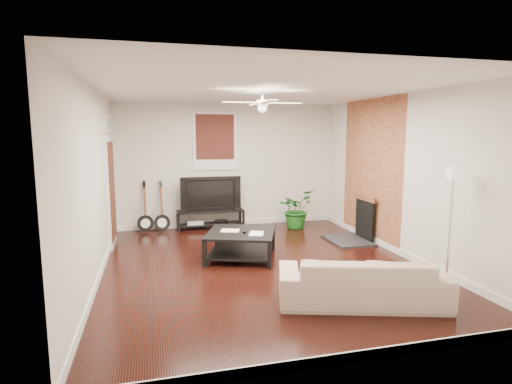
% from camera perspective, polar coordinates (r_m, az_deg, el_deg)
% --- Properties ---
extents(room, '(5.01, 6.01, 2.81)m').
position_cam_1_polar(room, '(6.48, 0.87, 1.70)').
color(room, black).
rests_on(room, ground).
extents(brick_accent, '(0.02, 2.20, 2.80)m').
position_cam_1_polar(brick_accent, '(8.36, 15.73, 2.87)').
color(brick_accent, '#975130').
rests_on(brick_accent, floor).
extents(fireplace, '(0.80, 1.10, 0.92)m').
position_cam_1_polar(fireplace, '(8.36, 13.76, -3.57)').
color(fireplace, black).
rests_on(fireplace, floor).
extents(window_back, '(1.00, 0.06, 1.30)m').
position_cam_1_polar(window_back, '(9.29, -5.75, 7.05)').
color(window_back, '#3F1211').
rests_on(window_back, wall_back).
extents(door_left, '(0.08, 1.00, 2.50)m').
position_cam_1_polar(door_left, '(8.20, -19.63, 1.55)').
color(door_left, white).
rests_on(door_left, wall_left).
extents(tv_stand, '(1.49, 0.40, 0.42)m').
position_cam_1_polar(tv_stand, '(9.28, -6.36, -3.80)').
color(tv_stand, black).
rests_on(tv_stand, floor).
extents(tv, '(1.34, 0.18, 0.77)m').
position_cam_1_polar(tv, '(9.19, -6.44, -0.15)').
color(tv, black).
rests_on(tv, tv_stand).
extents(coffee_table, '(1.42, 1.42, 0.47)m').
position_cam_1_polar(coffee_table, '(7.07, -2.11, -7.38)').
color(coffee_table, black).
rests_on(coffee_table, floor).
extents(sofa, '(2.22, 1.38, 0.61)m').
position_cam_1_polar(sofa, '(5.44, 14.55, -11.75)').
color(sofa, '#C7B595').
rests_on(sofa, floor).
extents(floor_lamp, '(0.35, 0.35, 1.70)m').
position_cam_1_polar(floor_lamp, '(6.12, 25.48, -4.76)').
color(floor_lamp, silver).
rests_on(floor_lamp, floor).
extents(potted_plant, '(1.04, 1.02, 0.88)m').
position_cam_1_polar(potted_plant, '(9.27, 5.61, -2.36)').
color(potted_plant, '#1B601C').
rests_on(potted_plant, floor).
extents(guitar_left, '(0.35, 0.26, 1.12)m').
position_cam_1_polar(guitar_left, '(9.10, -15.27, -2.02)').
color(guitar_left, black).
rests_on(guitar_left, floor).
extents(guitar_right, '(0.38, 0.29, 1.12)m').
position_cam_1_polar(guitar_right, '(9.07, -13.06, -1.97)').
color(guitar_right, black).
rests_on(guitar_right, floor).
extents(ceiling_fan, '(1.24, 1.24, 0.32)m').
position_cam_1_polar(ceiling_fan, '(6.45, 0.89, 12.34)').
color(ceiling_fan, white).
rests_on(ceiling_fan, ceiling).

